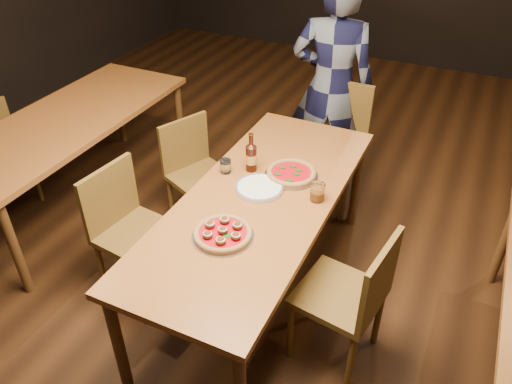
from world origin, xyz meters
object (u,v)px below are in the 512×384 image
at_px(amber_glass, 317,192).
at_px(diner, 332,88).
at_px(table_main, 260,207).
at_px(table_left, 69,126).
at_px(pizza_meatball, 223,233).
at_px(pizza_margherita, 291,173).
at_px(plate_stack, 259,188).
at_px(chair_main_nw, 138,234).
at_px(water_glass, 226,166).
at_px(chair_end, 330,147).
at_px(beer_bottle, 251,158).
at_px(chair_main_e, 339,294).
at_px(chair_main_sw, 201,177).
at_px(chair_nbr_left, 0,155).

distance_m(amber_glass, diner, 1.30).
height_order(table_main, table_left, same).
xyz_separation_m(pizza_meatball, pizza_margherita, (0.11, 0.67, -0.00)).
bearing_deg(plate_stack, diner, 90.15).
distance_m(chair_main_nw, pizza_margherita, 1.00).
relative_size(chair_main_nw, pizza_margherita, 2.79).
bearing_deg(diner, chair_main_nw, 60.09).
distance_m(water_glass, diner, 1.25).
xyz_separation_m(water_glass, diner, (0.26, 1.22, 0.08)).
height_order(pizza_meatball, diner, diner).
bearing_deg(chair_end, table_left, -153.59).
bearing_deg(beer_bottle, pizza_meatball, -77.30).
bearing_deg(chair_main_e, plate_stack, -107.37).
relative_size(table_left, chair_main_sw, 2.34).
height_order(chair_end, diner, diner).
xyz_separation_m(chair_end, beer_bottle, (-0.23, -0.90, 0.34)).
relative_size(table_main, plate_stack, 7.30).
height_order(table_main, pizza_meatball, pizza_meatball).
xyz_separation_m(water_glass, amber_glass, (0.60, -0.03, 0.01)).
relative_size(pizza_margherita, amber_glass, 3.11).
bearing_deg(plate_stack, chair_main_nw, -151.77).
bearing_deg(beer_bottle, water_glass, -146.28).
height_order(chair_end, amber_glass, chair_end).
relative_size(chair_main_sw, beer_bottle, 3.48).
relative_size(chair_main_sw, diner, 0.49).
height_order(beer_bottle, diner, diner).
relative_size(chair_main_nw, diner, 0.52).
height_order(pizza_meatball, beer_bottle, beer_bottle).
xyz_separation_m(plate_stack, water_glass, (-0.27, 0.09, 0.03)).
distance_m(plate_stack, water_glass, 0.28).
xyz_separation_m(table_left, chair_nbr_left, (-0.55, -0.23, -0.27)).
relative_size(table_main, amber_glass, 19.35).
bearing_deg(pizza_meatball, water_glass, 116.75).
relative_size(table_main, water_glass, 23.47).
height_order(chair_main_e, pizza_margherita, chair_main_e).
bearing_deg(chair_main_nw, table_left, 67.14).
height_order(pizza_margherita, beer_bottle, beer_bottle).
bearing_deg(table_left, chair_end, 25.52).
distance_m(table_main, diner, 1.39).
height_order(table_left, chair_nbr_left, chair_nbr_left).
bearing_deg(amber_glass, water_glass, 176.93).
height_order(table_left, beer_bottle, beer_bottle).
xyz_separation_m(chair_end, diner, (-0.10, 0.23, 0.37)).
distance_m(table_main, plate_stack, 0.11).
bearing_deg(diner, amber_glass, 96.42).
relative_size(chair_nbr_left, pizza_meatball, 2.57).
distance_m(table_left, chair_main_e, 2.34).
xyz_separation_m(pizza_meatball, water_glass, (-0.27, 0.54, 0.02)).
bearing_deg(beer_bottle, amber_glass, -14.32).
xyz_separation_m(table_left, water_glass, (1.40, -0.15, 0.11)).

